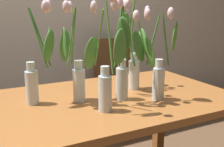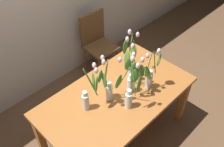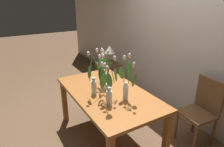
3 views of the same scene
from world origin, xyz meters
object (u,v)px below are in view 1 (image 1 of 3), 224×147
tulip_vase_1 (37,71)px  tulip_vase_3 (124,60)px  tulip_vase_0 (105,75)px  dining_table (96,114)px  tulip_vase_5 (159,69)px  tulip_vase_4 (75,69)px  tulip_vase_2 (133,55)px  dining_chair (117,80)px

tulip_vase_1 → tulip_vase_3: bearing=-19.6°
tulip_vase_0 → tulip_vase_3: 0.19m
dining_table → tulip_vase_5: bearing=-28.9°
tulip_vase_5 → tulip_vase_4: bearing=155.7°
tulip_vase_2 → dining_chair: 1.13m
tulip_vase_1 → tulip_vase_4: size_ratio=1.00×
tulip_vase_2 → tulip_vase_5: bearing=-87.9°
dining_table → tulip_vase_2: (0.30, 0.09, 0.31)m
tulip_vase_4 → tulip_vase_5: size_ratio=1.07×
dining_table → dining_chair: size_ratio=1.72×
tulip_vase_5 → dining_chair: (0.39, 1.23, -0.39)m
tulip_vase_0 → tulip_vase_4: (-0.08, 0.20, -0.00)m
dining_chair → tulip_vase_1: bearing=-135.3°
tulip_vase_4 → tulip_vase_0: bearing=-67.5°
tulip_vase_2 → dining_chair: tulip_vase_2 is taller
dining_table → tulip_vase_1: 0.42m
tulip_vase_4 → dining_chair: 1.38m
tulip_vase_1 → tulip_vase_4: tulip_vase_1 is taller
tulip_vase_1 → tulip_vase_0: bearing=-42.3°
tulip_vase_1 → tulip_vase_2: size_ratio=0.92×
tulip_vase_1 → dining_chair: size_ratio=0.58×
tulip_vase_0 → tulip_vase_5: size_ratio=1.16×
tulip_vase_1 → tulip_vase_2: tulip_vase_2 is taller
tulip_vase_2 → tulip_vase_5: size_ratio=1.16×
tulip_vase_5 → tulip_vase_1: bearing=158.7°
tulip_vase_4 → dining_chair: tulip_vase_4 is taller
tulip_vase_3 → tulip_vase_5: tulip_vase_3 is taller
dining_table → dining_chair: (0.70, 1.06, -0.12)m
dining_table → tulip_vase_2: size_ratio=2.72×
tulip_vase_3 → dining_chair: (0.57, 1.14, -0.45)m
tulip_vase_1 → tulip_vase_4: 0.20m
tulip_vase_2 → dining_chair: size_ratio=0.63×
dining_table → tulip_vase_5: (0.30, -0.17, 0.27)m
tulip_vase_2 → tulip_vase_3: 0.25m
tulip_vase_5 → tulip_vase_3: bearing=154.8°
tulip_vase_0 → tulip_vase_2: tulip_vase_2 is taller
tulip_vase_0 → tulip_vase_1: 0.37m
tulip_vase_4 → tulip_vase_3: bearing=-23.5°
tulip_vase_1 → tulip_vase_3: size_ratio=0.97×
tulip_vase_3 → tulip_vase_4: (-0.24, 0.11, -0.05)m
tulip_vase_2 → dining_table: bearing=-162.4°
dining_chair → dining_table: bearing=-123.4°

